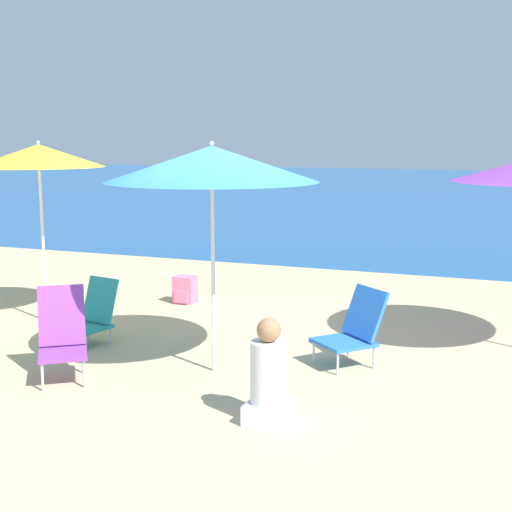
{
  "coord_description": "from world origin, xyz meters",
  "views": [
    {
      "loc": [
        2.65,
        -6.19,
        2.26
      ],
      "look_at": [
        -0.09,
        0.82,
        1.0
      ],
      "focal_mm": 50.0,
      "sensor_mm": 36.0,
      "label": 1
    }
  ],
  "objects_px": {
    "person_seated_far": "(269,379)",
    "beach_chair_purple": "(62,334)",
    "beach_umbrella_yellow": "(39,156)",
    "backpack_pink": "(185,290)",
    "beach_chair_blue": "(354,328)",
    "beach_umbrella_blue": "(212,164)",
    "beach_chair_teal": "(94,313)"
  },
  "relations": [
    {
      "from": "person_seated_far",
      "to": "beach_chair_purple",
      "type": "bearing_deg",
      "value": 173.19
    },
    {
      "from": "beach_umbrella_yellow",
      "to": "backpack_pink",
      "type": "relative_size",
      "value": 5.94
    },
    {
      "from": "beach_chair_blue",
      "to": "beach_chair_purple",
      "type": "xyz_separation_m",
      "value": [
        -2.47,
        -1.41,
        0.06
      ]
    },
    {
      "from": "beach_chair_purple",
      "to": "person_seated_far",
      "type": "xyz_separation_m",
      "value": [
        2.18,
        -0.28,
        -0.08
      ]
    },
    {
      "from": "beach_chair_blue",
      "to": "beach_chair_purple",
      "type": "relative_size",
      "value": 0.93
    },
    {
      "from": "beach_umbrella_yellow",
      "to": "beach_umbrella_blue",
      "type": "distance_m",
      "value": 2.91
    },
    {
      "from": "backpack_pink",
      "to": "beach_umbrella_blue",
      "type": "bearing_deg",
      "value": -57.54
    },
    {
      "from": "beach_umbrella_yellow",
      "to": "beach_chair_purple",
      "type": "bearing_deg",
      "value": -48.48
    },
    {
      "from": "beach_chair_teal",
      "to": "backpack_pink",
      "type": "bearing_deg",
      "value": 99.66
    },
    {
      "from": "backpack_pink",
      "to": "beach_chair_teal",
      "type": "bearing_deg",
      "value": -91.9
    },
    {
      "from": "beach_umbrella_yellow",
      "to": "beach_chair_purple",
      "type": "distance_m",
      "value": 2.76
    },
    {
      "from": "beach_umbrella_blue",
      "to": "beach_umbrella_yellow",
      "type": "bearing_deg",
      "value": 160.28
    },
    {
      "from": "beach_chair_teal",
      "to": "beach_chair_purple",
      "type": "xyz_separation_m",
      "value": [
        0.4,
        -1.11,
        0.1
      ]
    },
    {
      "from": "beach_umbrella_yellow",
      "to": "backpack_pink",
      "type": "height_order",
      "value": "beach_umbrella_yellow"
    },
    {
      "from": "beach_umbrella_yellow",
      "to": "beach_chair_blue",
      "type": "distance_m",
      "value": 4.3
    },
    {
      "from": "beach_chair_purple",
      "to": "beach_chair_teal",
      "type": "bearing_deg",
      "value": 73.76
    },
    {
      "from": "beach_chair_blue",
      "to": "backpack_pink",
      "type": "distance_m",
      "value": 3.32
    },
    {
      "from": "beach_umbrella_yellow",
      "to": "beach_umbrella_blue",
      "type": "height_order",
      "value": "beach_umbrella_blue"
    },
    {
      "from": "beach_umbrella_yellow",
      "to": "backpack_pink",
      "type": "xyz_separation_m",
      "value": [
        1.16,
        1.5,
        -1.85
      ]
    },
    {
      "from": "beach_chair_teal",
      "to": "person_seated_far",
      "type": "xyz_separation_m",
      "value": [
        2.58,
        -1.39,
        0.02
      ]
    },
    {
      "from": "beach_chair_blue",
      "to": "backpack_pink",
      "type": "bearing_deg",
      "value": -171.51
    },
    {
      "from": "beach_chair_blue",
      "to": "beach_chair_purple",
      "type": "distance_m",
      "value": 2.84
    },
    {
      "from": "beach_umbrella_yellow",
      "to": "beach_umbrella_blue",
      "type": "relative_size",
      "value": 1.0
    },
    {
      "from": "beach_umbrella_yellow",
      "to": "person_seated_far",
      "type": "relative_size",
      "value": 2.59
    },
    {
      "from": "beach_umbrella_blue",
      "to": "person_seated_far",
      "type": "distance_m",
      "value": 2.14
    },
    {
      "from": "beach_chair_teal",
      "to": "beach_chair_purple",
      "type": "relative_size",
      "value": 0.82
    },
    {
      "from": "backpack_pink",
      "to": "beach_chair_purple",
      "type": "bearing_deg",
      "value": -84.02
    },
    {
      "from": "beach_umbrella_yellow",
      "to": "backpack_pink",
      "type": "distance_m",
      "value": 2.65
    },
    {
      "from": "person_seated_far",
      "to": "beach_chair_teal",
      "type": "bearing_deg",
      "value": 152.22
    },
    {
      "from": "beach_chair_blue",
      "to": "person_seated_far",
      "type": "relative_size",
      "value": 0.93
    },
    {
      "from": "beach_umbrella_blue",
      "to": "beach_chair_teal",
      "type": "relative_size",
      "value": 3.12
    },
    {
      "from": "beach_chair_purple",
      "to": "beach_umbrella_blue",
      "type": "bearing_deg",
      "value": -6.74
    }
  ]
}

